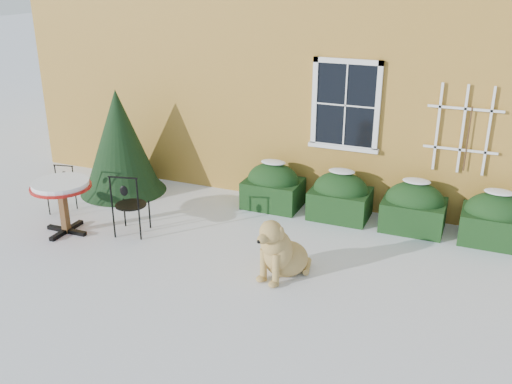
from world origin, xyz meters
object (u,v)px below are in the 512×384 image
at_px(bistro_table, 61,190).
at_px(patio_chair_far, 62,190).
at_px(patio_chair_near, 130,204).
at_px(evergreen_shrub, 121,152).
at_px(dog, 280,252).

height_order(bistro_table, patio_chair_far, bistro_table).
xyz_separation_m(bistro_table, patio_chair_near, (1.07, 0.39, -0.23)).
height_order(evergreen_shrub, patio_chair_far, evergreen_shrub).
bearing_deg(patio_chair_near, evergreen_shrub, -64.02).
relative_size(evergreen_shrub, patio_chair_far, 2.43).
bearing_deg(evergreen_shrub, bistro_table, -83.56).
relative_size(evergreen_shrub, patio_chair_near, 1.89).
relative_size(evergreen_shrub, bistro_table, 2.07).
xyz_separation_m(evergreen_shrub, dog, (4.14, -2.00, -0.44)).
bearing_deg(patio_chair_near, bistro_table, 7.14).
height_order(evergreen_shrub, bistro_table, evergreen_shrub).
distance_m(patio_chair_near, patio_chair_far, 1.76).
xyz_separation_m(patio_chair_near, patio_chair_far, (-1.73, 0.34, -0.12)).
bearing_deg(evergreen_shrub, dog, -25.79).
height_order(bistro_table, dog, dog).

